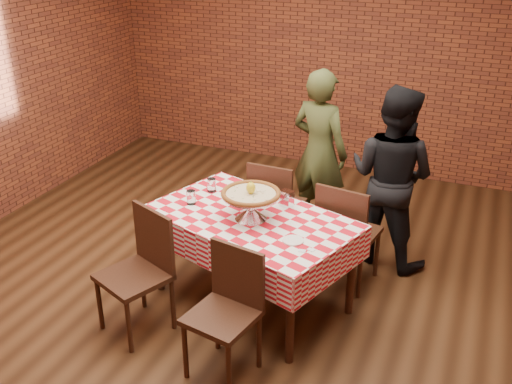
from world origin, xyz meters
TOP-DOWN VIEW (x-y plane):
  - ground at (0.00, 0.00)m, footprint 6.00×6.00m
  - back_wall at (0.00, 3.00)m, footprint 5.50×0.00m
  - table at (0.16, -0.01)m, footprint 1.72×1.35m
  - tablecloth at (0.16, -0.01)m, footprint 1.77×1.39m
  - pizza_stand at (0.17, -0.04)m, footprint 0.57×0.57m
  - pizza at (0.17, -0.04)m, footprint 0.58×0.58m
  - lemon at (0.17, -0.04)m, footprint 0.09×0.09m
  - water_glass_left at (-0.36, 0.01)m, footprint 0.09×0.09m
  - water_glass_right at (-0.31, 0.28)m, footprint 0.09×0.09m
  - side_plate at (0.57, -0.25)m, footprint 0.19×0.19m
  - sweetener_packet_a at (0.67, -0.35)m, footprint 0.05×0.04m
  - sweetener_packet_b at (0.72, -0.32)m, footprint 0.06×0.05m
  - condiment_caddy at (0.35, 0.25)m, footprint 0.11×0.10m
  - chair_near_left at (-0.49, -0.66)m, footprint 0.58×0.58m
  - chair_near_right at (0.30, -0.85)m, footprint 0.48×0.48m
  - chair_far_left at (0.07, 0.83)m, footprint 0.44×0.44m
  - chair_far_right at (0.79, 0.57)m, footprint 0.50×0.50m
  - diner_olive at (0.27, 1.38)m, footprint 0.66×0.53m
  - diner_black at (1.01, 1.05)m, footprint 0.92×0.80m

SIDE VIEW (x-z plane):
  - ground at x=0.00m, z-range 0.00..0.00m
  - table at x=0.16m, z-range 0.00..0.75m
  - chair_near_right at x=0.30m, z-range 0.00..0.89m
  - chair_far_left at x=0.07m, z-range 0.00..0.90m
  - chair_far_right at x=0.79m, z-range 0.00..0.92m
  - chair_near_left at x=-0.49m, z-range 0.00..0.92m
  - tablecloth at x=0.16m, z-range 0.50..0.76m
  - sweetener_packet_a at x=0.67m, z-range 0.76..0.76m
  - sweetener_packet_b at x=0.72m, z-range 0.76..0.76m
  - side_plate at x=0.57m, z-range 0.76..0.77m
  - diner_olive at x=0.27m, z-range 0.00..1.59m
  - diner_black at x=1.01m, z-range 0.00..1.59m
  - water_glass_left at x=-0.36m, z-range 0.76..0.87m
  - water_glass_right at x=-0.31m, z-range 0.76..0.87m
  - condiment_caddy at x=0.35m, z-range 0.76..0.89m
  - pizza_stand at x=0.17m, z-range 0.76..0.95m
  - pizza at x=0.17m, z-range 0.94..0.97m
  - lemon at x=0.17m, z-range 0.96..1.05m
  - back_wall at x=0.00m, z-range -1.30..4.20m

